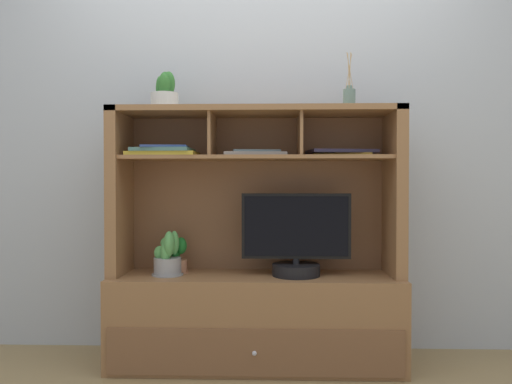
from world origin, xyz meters
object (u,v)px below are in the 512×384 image
object	(u,v)px
potted_fern	(168,257)
potted_orchid	(177,259)
magazine_stack_centre	(255,154)
diffuser_bottle	(349,98)
media_console	(256,289)
magazine_stack_left	(342,153)
potted_succulent	(165,95)
tv_monitor	(296,242)
magazine_stack_right	(164,151)

from	to	relation	value
potted_fern	potted_orchid	bearing A→B (deg)	65.96
magazine_stack_centre	diffuser_bottle	bearing A→B (deg)	1.70
potted_fern	magazine_stack_centre	distance (m)	0.72
media_console	magazine_stack_left	xyz separation A→B (m)	(0.47, 0.05, 0.74)
magazine_stack_left	potted_orchid	bearing A→B (deg)	-178.48
magazine_stack_left	potted_succulent	distance (m)	1.01
potted_orchid	potted_fern	bearing A→B (deg)	-114.04
tv_monitor	magazine_stack_left	xyz separation A→B (m)	(0.25, 0.09, 0.48)
magazine_stack_right	diffuser_bottle	size ratio (longest dim) A/B	1.24
magazine_stack_left	magazine_stack_centre	size ratio (longest dim) A/B	1.11
potted_orchid	diffuser_bottle	bearing A→B (deg)	-1.33
media_console	magazine_stack_right	distance (m)	0.89
magazine_stack_left	magazine_stack_centre	distance (m)	0.48
tv_monitor	potted_succulent	size ratio (longest dim) A/B	2.69
diffuser_bottle	magazine_stack_right	bearing A→B (deg)	-176.72
tv_monitor	diffuser_bottle	bearing A→B (deg)	9.58
potted_fern	magazine_stack_right	size ratio (longest dim) A/B	0.65
potted_orchid	magazine_stack_left	distance (m)	1.07
magazine_stack_centre	magazine_stack_right	size ratio (longest dim) A/B	0.93
diffuser_bottle	potted_succulent	xyz separation A→B (m)	(-1.00, 0.02, 0.02)
media_console	potted_fern	bearing A→B (deg)	-172.94
potted_orchid	magazine_stack_left	xyz separation A→B (m)	(0.90, 0.02, 0.58)
magazine_stack_left	magazine_stack_centre	bearing A→B (deg)	-172.71
media_console	magazine_stack_left	world-z (taller)	media_console
tv_monitor	diffuser_bottle	xyz separation A→B (m)	(0.28, 0.05, 0.77)
potted_orchid	diffuser_bottle	size ratio (longest dim) A/B	0.65
tv_monitor	magazine_stack_centre	bearing A→B (deg)	171.47
magazine_stack_left	diffuser_bottle	bearing A→B (deg)	-54.51
potted_fern	magazine_stack_left	bearing A→B (deg)	6.36
magazine_stack_centre	potted_succulent	xyz separation A→B (m)	(-0.49, 0.03, 0.32)
magazine_stack_right	potted_succulent	xyz separation A→B (m)	(-0.01, 0.07, 0.31)
media_console	magazine_stack_centre	size ratio (longest dim) A/B	4.45
potted_fern	magazine_stack_centre	bearing A→B (deg)	5.41
potted_orchid	potted_fern	distance (m)	0.09
potted_fern	magazine_stack_right	world-z (taller)	magazine_stack_right
media_console	potted_orchid	bearing A→B (deg)	177.04
diffuser_bottle	magazine_stack_left	bearing A→B (deg)	125.49
potted_orchid	potted_fern	size ratio (longest dim) A/B	0.81
media_console	magazine_stack_centre	bearing A→B (deg)	-115.53
tv_monitor	magazine_stack_right	distance (m)	0.85
media_console	tv_monitor	distance (m)	0.34
magazine_stack_centre	potted_succulent	distance (m)	0.59
potted_orchid	magazine_stack_centre	bearing A→B (deg)	-4.93
potted_fern	potted_succulent	xyz separation A→B (m)	(-0.03, 0.07, 0.87)
potted_succulent	potted_fern	bearing A→B (deg)	-68.21
media_console	magazine_stack_centre	distance (m)	0.73
magazine_stack_centre	diffuser_bottle	world-z (taller)	diffuser_bottle
media_console	potted_fern	world-z (taller)	media_console
magazine_stack_left	diffuser_bottle	size ratio (longest dim) A/B	1.28
media_console	magazine_stack_right	xyz separation A→B (m)	(-0.49, -0.06, 0.74)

